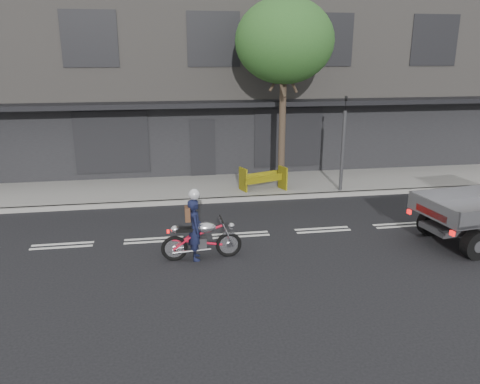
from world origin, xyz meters
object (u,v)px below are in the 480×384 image
Objects in this scene: traffic_light_pole at (343,149)px; rider at (195,229)px; street_tree at (284,42)px; construction_barrier at (264,180)px; motorcycle at (202,238)px.

rider is (-5.55, -4.72, -0.88)m from traffic_light_pole.
street_tree is 4.37× the size of rider.
construction_barrier is (-2.75, 0.25, -1.06)m from traffic_light_pole.
street_tree is 3.37× the size of motorcycle.
construction_barrier is at bearing 60.94° from motorcycle.
traffic_light_pole is (2.00, -0.85, -3.63)m from street_tree.
construction_barrier is at bearing -30.40° from rider.
traffic_light_pole is at bearing -5.12° from construction_barrier.
traffic_light_pole is at bearing 40.14° from motorcycle.
motorcycle is at bearing -118.04° from construction_barrier.
street_tree reaches higher than traffic_light_pole.
construction_barrier is at bearing -141.31° from street_tree.
motorcycle is at bearing -91.01° from rider.
street_tree reaches higher than construction_barrier.
street_tree is at bearing 156.97° from traffic_light_pole.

